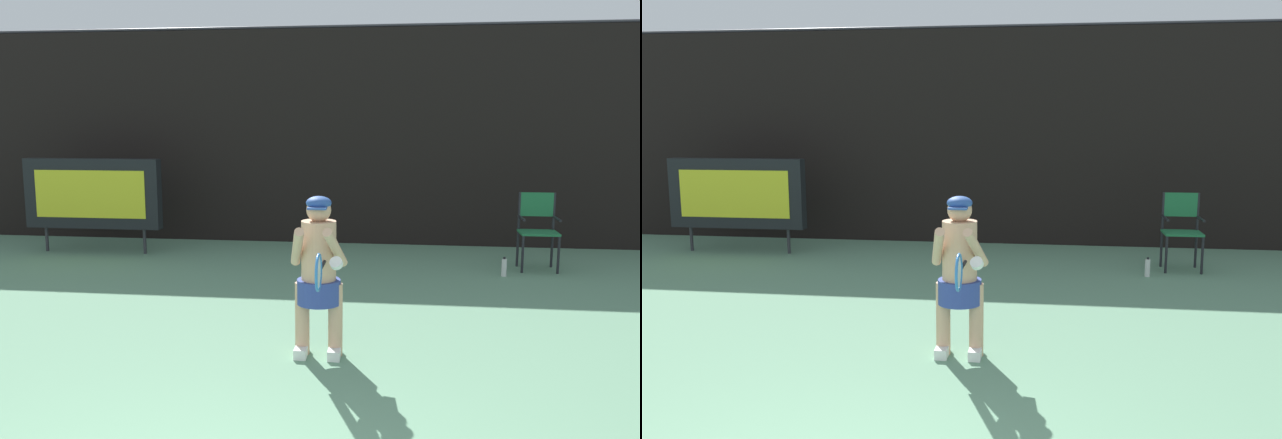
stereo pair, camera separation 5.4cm
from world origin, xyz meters
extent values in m
cube|color=black|center=(0.00, 8.50, 1.80)|extent=(18.00, 0.12, 3.60)
cylinder|color=#38383D|center=(0.00, 8.50, 3.63)|extent=(18.00, 0.05, 0.05)
cube|color=black|center=(-3.78, 7.15, 0.95)|extent=(2.20, 0.20, 1.10)
cube|color=yellow|center=(-3.78, 7.05, 0.95)|extent=(1.80, 0.01, 0.75)
cylinder|color=#2D2D33|center=(-4.60, 7.15, 0.20)|extent=(0.05, 0.05, 0.40)
cylinder|color=#2D2D33|center=(-2.95, 7.15, 0.20)|extent=(0.05, 0.05, 0.40)
cylinder|color=black|center=(2.75, 6.58, 0.26)|extent=(0.04, 0.04, 0.52)
cylinder|color=black|center=(3.23, 6.58, 0.26)|extent=(0.04, 0.04, 0.52)
cylinder|color=black|center=(2.75, 6.98, 0.26)|extent=(0.04, 0.04, 0.52)
cylinder|color=black|center=(3.23, 6.98, 0.26)|extent=(0.04, 0.04, 0.52)
cube|color=#206A3D|center=(2.99, 6.78, 0.54)|extent=(0.52, 0.44, 0.03)
cylinder|color=black|center=(2.75, 6.98, 0.80)|extent=(0.04, 0.04, 0.56)
cylinder|color=black|center=(3.23, 6.98, 0.80)|extent=(0.04, 0.04, 0.56)
cube|color=#206A3D|center=(2.99, 6.98, 0.91)|extent=(0.48, 0.02, 0.34)
cylinder|color=black|center=(2.75, 6.78, 0.74)|extent=(0.04, 0.44, 0.04)
cylinder|color=black|center=(3.23, 6.78, 0.74)|extent=(0.04, 0.44, 0.04)
cylinder|color=silver|center=(2.47, 6.34, 0.12)|extent=(0.07, 0.07, 0.24)
cylinder|color=black|center=(2.47, 6.34, 0.25)|extent=(0.03, 0.03, 0.03)
cube|color=white|center=(0.21, 3.05, 0.04)|extent=(0.11, 0.26, 0.09)
cube|color=white|center=(0.51, 3.05, 0.04)|extent=(0.11, 0.26, 0.09)
cylinder|color=tan|center=(0.21, 3.10, 0.33)|extent=(0.13, 0.13, 0.66)
cylinder|color=tan|center=(0.51, 3.10, 0.33)|extent=(0.13, 0.13, 0.66)
cylinder|color=navy|center=(0.36, 3.10, 0.59)|extent=(0.39, 0.39, 0.22)
cylinder|color=tan|center=(0.36, 3.10, 0.94)|extent=(0.31, 0.31, 0.56)
sphere|color=tan|center=(0.36, 3.10, 1.32)|extent=(0.22, 0.22, 0.22)
ellipsoid|color=#284C93|center=(0.36, 3.10, 1.38)|extent=(0.22, 0.22, 0.12)
cube|color=#284C93|center=(0.36, 3.00, 1.35)|extent=(0.17, 0.12, 0.02)
cylinder|color=tan|center=(0.19, 2.93, 1.02)|extent=(0.19, 0.46, 0.40)
cylinder|color=tan|center=(0.52, 2.93, 1.02)|extent=(0.19, 0.46, 0.40)
cylinder|color=white|center=(0.54, 2.81, 0.91)|extent=(0.13, 0.13, 0.11)
cylinder|color=black|center=(0.42, 2.86, 0.89)|extent=(0.03, 0.28, 0.03)
torus|color=#2A6CB5|center=(0.42, 2.56, 0.89)|extent=(0.02, 0.31, 0.31)
ellipsoid|color=silver|center=(0.42, 2.56, 0.89)|extent=(0.01, 0.26, 0.26)
camera|label=1|loc=(1.07, -2.43, 2.10)|focal=36.18mm
camera|label=2|loc=(1.13, -2.43, 2.10)|focal=36.18mm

